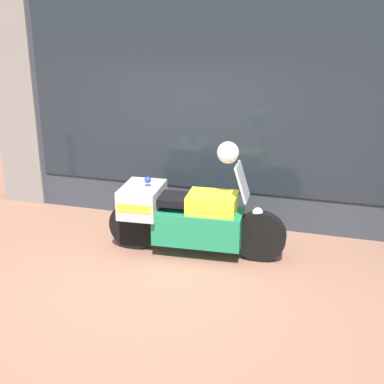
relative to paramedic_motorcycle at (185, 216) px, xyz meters
name	(u,v)px	position (x,y,z in m)	size (l,w,h in m)	color
ground_plane	(155,275)	(-0.18, -0.70, -0.53)	(60.00, 60.00, 0.00)	#8E604C
shop_building	(176,95)	(-0.54, 1.29, 1.36)	(6.65, 0.55, 3.76)	#333842
window_display	(217,187)	(0.10, 1.33, -0.03)	(5.49, 0.30, 2.11)	slate
paramedic_motorcycle	(185,216)	(0.00, 0.00, 0.00)	(2.39, 0.73, 1.30)	black
white_helmet	(228,153)	(0.55, 0.03, 0.90)	(0.28, 0.28, 0.28)	white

